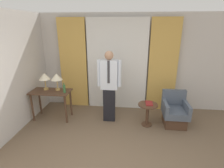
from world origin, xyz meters
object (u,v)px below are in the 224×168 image
Objects in this scene: table_lamp_right at (57,77)px; armchair at (174,113)px; bottle_near_edge at (64,89)px; desk at (51,96)px; table_lamp_left at (45,77)px; person at (109,84)px; book at (149,103)px; side_table at (148,111)px.

armchair is at bearing -1.06° from table_lamp_right.
bottle_near_edge reaches higher than armchair.
bottle_near_edge is (0.24, -0.16, -0.24)m from table_lamp_right.
desk is at bearing -179.34° from armchair.
table_lamp_right is at bearing 0.00° from table_lamp_left.
table_lamp_right is at bearing 178.24° from person.
person is (1.35, -0.04, -0.12)m from table_lamp_right.
person reaches higher than table_lamp_right.
person is (1.67, -0.04, -0.12)m from table_lamp_left.
table_lamp_right is 2.41m from book.
desk is 0.47m from bottle_near_edge.
book reaches higher than side_table.
table_lamp_left is at bearing 150.33° from desk.
book is at bearing -1.34° from desk.
desk is 1.21× the size of armchair.
desk is 4.01× the size of bottle_near_edge.
table_lamp_left reaches higher than armchair.
table_lamp_left reaches higher than book.
desk is at bearing 178.66° from book.
person reaches higher than table_lamp_left.
table_lamp_left reaches higher than side_table.
table_lamp_left is at bearing 179.05° from armchair.
armchair is 0.69m from side_table.
armchair is (2.74, 0.10, -0.56)m from bottle_near_edge.
bottle_near_edge is 2.13m from side_table.
bottle_near_edge is 0.14× the size of person.
table_lamp_right is at bearing 175.65° from side_table.
book is at bearing 42.24° from side_table.
desk is 2.50m from book.
side_table is at bearing -7.98° from person.
table_lamp_left is 1.76× the size of bottle_near_edge.
desk is at bearing -29.67° from table_lamp_left.
armchair is 3.24× the size of book.
table_lamp_left is 1.68m from person.
bottle_near_edge reaches higher than side_table.
desk is at bearing -178.11° from person.
armchair reaches higher than side_table.
person is 1.15m from side_table.
table_lamp_right reaches higher than desk.
side_table is at bearing -4.35° from table_lamp_right.
bottle_near_edge is (0.40, -0.07, 0.24)m from desk.
bottle_near_edge is at bearing 179.46° from side_table.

